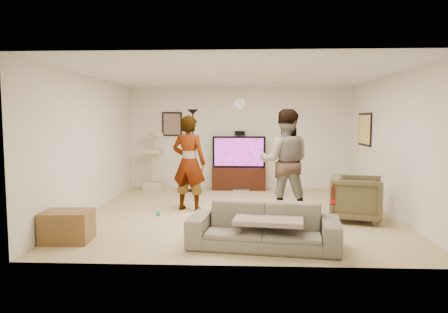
{
  "coord_description": "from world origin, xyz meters",
  "views": [
    {
      "loc": [
        0.05,
        -7.4,
        1.72
      ],
      "look_at": [
        -0.28,
        0.2,
        1.02
      ],
      "focal_mm": 32.58,
      "sensor_mm": 36.0,
      "label": 1
    }
  ],
  "objects_px": {
    "tv_stand": "(239,178)",
    "cat_tree": "(153,161)",
    "person_left": "(189,163)",
    "person_right": "(285,162)",
    "tv": "(239,152)",
    "sofa": "(263,226)",
    "beer_bottle": "(333,196)",
    "armchair": "(356,199)",
    "floor_lamp": "(193,151)",
    "side_table": "(68,226)"
  },
  "relations": [
    {
      "from": "tv_stand",
      "to": "cat_tree",
      "type": "height_order",
      "value": "cat_tree"
    },
    {
      "from": "person_left",
      "to": "person_right",
      "type": "height_order",
      "value": "person_right"
    },
    {
      "from": "tv",
      "to": "cat_tree",
      "type": "bearing_deg",
      "value": -175.92
    },
    {
      "from": "person_left",
      "to": "sofa",
      "type": "xyz_separation_m",
      "value": [
        1.29,
        -2.22,
        -0.61
      ]
    },
    {
      "from": "tv_stand",
      "to": "beer_bottle",
      "type": "xyz_separation_m",
      "value": [
        1.28,
        -4.54,
        0.44
      ]
    },
    {
      "from": "tv_stand",
      "to": "person_left",
      "type": "bearing_deg",
      "value": -111.73
    },
    {
      "from": "armchair",
      "to": "tv_stand",
      "type": "bearing_deg",
      "value": 49.34
    },
    {
      "from": "floor_lamp",
      "to": "sofa",
      "type": "bearing_deg",
      "value": -71.08
    },
    {
      "from": "tv",
      "to": "person_left",
      "type": "bearing_deg",
      "value": -111.73
    },
    {
      "from": "person_right",
      "to": "side_table",
      "type": "bearing_deg",
      "value": 35.83
    },
    {
      "from": "person_right",
      "to": "side_table",
      "type": "relative_size",
      "value": 2.91
    },
    {
      "from": "tv",
      "to": "person_left",
      "type": "height_order",
      "value": "person_left"
    },
    {
      "from": "cat_tree",
      "to": "person_left",
      "type": "xyz_separation_m",
      "value": [
        1.16,
        -2.17,
        0.2
      ]
    },
    {
      "from": "side_table",
      "to": "tv",
      "type": "bearing_deg",
      "value": 61.62
    },
    {
      "from": "beer_bottle",
      "to": "person_left",
      "type": "bearing_deg",
      "value": 134.89
    },
    {
      "from": "floor_lamp",
      "to": "side_table",
      "type": "relative_size",
      "value": 2.98
    },
    {
      "from": "tv",
      "to": "floor_lamp",
      "type": "relative_size",
      "value": 0.66
    },
    {
      "from": "sofa",
      "to": "beer_bottle",
      "type": "xyz_separation_m",
      "value": [
        0.92,
        0.0,
        0.42
      ]
    },
    {
      "from": "cat_tree",
      "to": "side_table",
      "type": "distance_m",
      "value": 4.29
    },
    {
      "from": "floor_lamp",
      "to": "cat_tree",
      "type": "xyz_separation_m",
      "value": [
        -0.99,
        0.14,
        -0.28
      ]
    },
    {
      "from": "armchair",
      "to": "side_table",
      "type": "bearing_deg",
      "value": 123.04
    },
    {
      "from": "beer_bottle",
      "to": "side_table",
      "type": "height_order",
      "value": "beer_bottle"
    },
    {
      "from": "cat_tree",
      "to": "person_left",
      "type": "bearing_deg",
      "value": -61.96
    },
    {
      "from": "floor_lamp",
      "to": "person_right",
      "type": "distance_m",
      "value": 2.97
    },
    {
      "from": "tv_stand",
      "to": "floor_lamp",
      "type": "distance_m",
      "value": 1.33
    },
    {
      "from": "cat_tree",
      "to": "armchair",
      "type": "height_order",
      "value": "cat_tree"
    },
    {
      "from": "floor_lamp",
      "to": "beer_bottle",
      "type": "bearing_deg",
      "value": -60.8
    },
    {
      "from": "person_left",
      "to": "beer_bottle",
      "type": "relative_size",
      "value": 7.18
    },
    {
      "from": "floor_lamp",
      "to": "person_right",
      "type": "height_order",
      "value": "floor_lamp"
    },
    {
      "from": "person_left",
      "to": "person_right",
      "type": "distance_m",
      "value": 1.79
    },
    {
      "from": "floor_lamp",
      "to": "cat_tree",
      "type": "distance_m",
      "value": 1.04
    },
    {
      "from": "cat_tree",
      "to": "sofa",
      "type": "distance_m",
      "value": 5.04
    },
    {
      "from": "cat_tree",
      "to": "side_table",
      "type": "relative_size",
      "value": 2.13
    },
    {
      "from": "tv",
      "to": "side_table",
      "type": "relative_size",
      "value": 1.97
    },
    {
      "from": "beer_bottle",
      "to": "cat_tree",
      "type": "bearing_deg",
      "value": 127.48
    },
    {
      "from": "person_left",
      "to": "cat_tree",
      "type": "bearing_deg",
      "value": -47.44
    },
    {
      "from": "person_right",
      "to": "sofa",
      "type": "bearing_deg",
      "value": 82.16
    },
    {
      "from": "tv",
      "to": "sofa",
      "type": "distance_m",
      "value": 4.6
    },
    {
      "from": "tv_stand",
      "to": "tv",
      "type": "relative_size",
      "value": 1.01
    },
    {
      "from": "armchair",
      "to": "tv",
      "type": "bearing_deg",
      "value": 49.34
    },
    {
      "from": "tv_stand",
      "to": "person_right",
      "type": "relative_size",
      "value": 0.68
    },
    {
      "from": "cat_tree",
      "to": "tv_stand",
      "type": "bearing_deg",
      "value": 4.08
    },
    {
      "from": "person_left",
      "to": "armchair",
      "type": "bearing_deg",
      "value": -178.79
    },
    {
      "from": "tv_stand",
      "to": "person_right",
      "type": "bearing_deg",
      "value": -71.42
    },
    {
      "from": "side_table",
      "to": "person_left",
      "type": "bearing_deg",
      "value": 55.06
    },
    {
      "from": "floor_lamp",
      "to": "side_table",
      "type": "height_order",
      "value": "floor_lamp"
    },
    {
      "from": "tv",
      "to": "armchair",
      "type": "relative_size",
      "value": 1.54
    },
    {
      "from": "person_left",
      "to": "person_right",
      "type": "xyz_separation_m",
      "value": [
        1.78,
        -0.22,
        0.05
      ]
    },
    {
      "from": "beer_bottle",
      "to": "side_table",
      "type": "relative_size",
      "value": 0.38
    },
    {
      "from": "tv",
      "to": "floor_lamp",
      "type": "distance_m",
      "value": 1.13
    }
  ]
}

